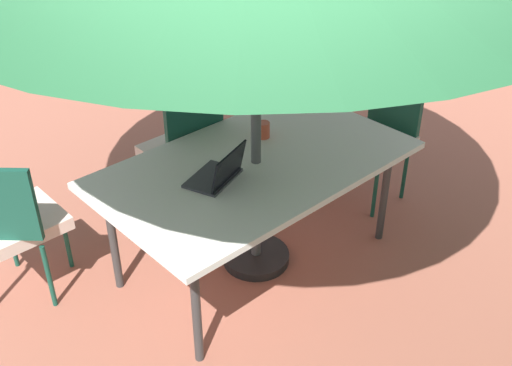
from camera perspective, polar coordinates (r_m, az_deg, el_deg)
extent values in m
cube|color=#935442|center=(4.13, 0.00, -7.26)|extent=(10.00, 10.00, 0.02)
cube|color=white|center=(3.70, 0.00, 1.73)|extent=(1.90, 1.11, 0.04)
cylinder|color=#333333|center=(4.62, 3.85, 3.01)|extent=(0.05, 0.05, 0.72)
cylinder|color=#333333|center=(3.81, -13.10, -5.17)|extent=(0.05, 0.05, 0.72)
cylinder|color=#333333|center=(4.20, 11.81, -1.04)|extent=(0.05, 0.05, 0.72)
cylinder|color=#333333|center=(3.28, -5.55, -11.65)|extent=(0.05, 0.05, 0.72)
cylinder|color=#4C4C4C|center=(3.50, 0.00, 7.64)|extent=(0.06, 0.06, 2.33)
cylinder|color=black|center=(4.11, 0.00, -6.83)|extent=(0.44, 0.44, 0.06)
cube|color=beige|center=(3.90, -21.03, -3.36)|extent=(0.46, 0.46, 0.08)
cylinder|color=#144738|center=(4.12, -17.17, -4.97)|extent=(0.03, 0.03, 0.45)
cylinder|color=#144738|center=(4.25, -21.80, -4.76)|extent=(0.03, 0.03, 0.45)
cylinder|color=#144738|center=(3.86, -18.63, -8.21)|extent=(0.03, 0.03, 0.45)
cube|color=beige|center=(4.56, 10.91, 3.85)|extent=(0.46, 0.46, 0.08)
cube|color=#144738|center=(4.60, 12.85, 7.58)|extent=(0.04, 0.44, 0.45)
cylinder|color=#144738|center=(4.66, 7.49, 1.08)|extent=(0.03, 0.03, 0.45)
cylinder|color=#144738|center=(4.48, 10.99, -0.69)|extent=(0.03, 0.03, 0.45)
cylinder|color=#144738|center=(4.91, 10.21, 2.58)|extent=(0.03, 0.03, 0.45)
cylinder|color=#144738|center=(4.74, 13.62, 0.96)|extent=(0.03, 0.03, 0.45)
cube|color=beige|center=(5.10, 3.77, 7.60)|extent=(0.46, 0.46, 0.08)
cube|color=#144738|center=(4.97, 6.32, 10.15)|extent=(0.38, 0.29, 0.45)
cylinder|color=#144738|center=(5.39, 2.02, 6.00)|extent=(0.03, 0.03, 0.45)
cylinder|color=#144738|center=(5.08, 1.38, 4.21)|extent=(0.03, 0.03, 0.45)
cylinder|color=#144738|center=(5.36, 5.84, 5.66)|extent=(0.03, 0.03, 0.45)
cylinder|color=#144738|center=(5.04, 5.43, 3.84)|extent=(0.03, 0.03, 0.45)
cube|color=beige|center=(4.37, -7.00, 2.90)|extent=(0.46, 0.46, 0.08)
cube|color=#144738|center=(4.09, -5.64, 5.00)|extent=(0.44, 0.07, 0.45)
cylinder|color=#144738|center=(4.72, -6.14, 1.64)|extent=(0.03, 0.03, 0.45)
cylinder|color=#144738|center=(4.57, -9.89, 0.17)|extent=(0.03, 0.03, 0.45)
cylinder|color=#144738|center=(4.46, -3.58, -0.21)|extent=(0.03, 0.03, 0.45)
cylinder|color=#144738|center=(4.30, -7.47, -1.84)|extent=(0.03, 0.03, 0.45)
cube|color=#2D2D33|center=(3.52, -4.03, 0.47)|extent=(0.37, 0.31, 0.02)
cube|color=black|center=(3.42, -2.52, 1.54)|extent=(0.32, 0.15, 0.20)
cylinder|color=#CC4C33|center=(3.93, 0.69, 4.95)|extent=(0.08, 0.08, 0.10)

